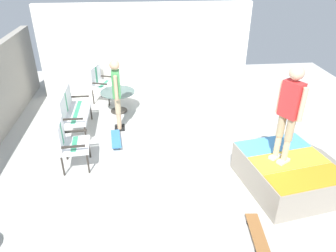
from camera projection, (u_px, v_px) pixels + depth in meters
name	position (u px, v px, depth m)	size (l,w,h in m)	color
ground_plane	(179.00, 162.00, 6.56)	(12.00, 12.00, 0.10)	#B2B2AD
house_facade	(146.00, 49.00, 9.17)	(0.23, 6.00, 2.58)	white
skate_ramp	(288.00, 173.00, 5.70)	(1.93, 2.38, 0.59)	gray
patio_bench	(71.00, 108.00, 7.29)	(1.26, 0.57, 1.02)	#2D2823
patio_chair_near_house	(100.00, 81.00, 8.86)	(0.76, 0.72, 1.02)	#2D2823
patio_chair_by_wall	(68.00, 140.00, 6.06)	(0.66, 0.59, 1.02)	#2D2823
patio_table	(118.00, 97.00, 8.35)	(0.90, 0.90, 0.57)	#2D2823
person_watching	(117.00, 90.00, 7.22)	(0.48, 0.25, 1.72)	black
person_skater	(290.00, 108.00, 5.05)	(0.42, 0.35, 1.71)	silver
skateboard_by_bench	(116.00, 139.00, 7.12)	(0.82, 0.28, 0.10)	#3372B2
skateboard_spare	(257.00, 234.00, 4.74)	(0.81, 0.27, 0.10)	brown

